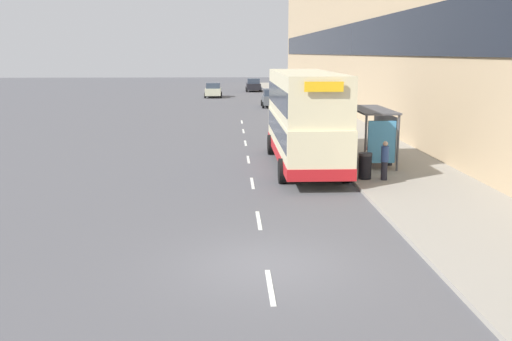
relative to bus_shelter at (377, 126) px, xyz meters
name	(u,v)px	position (x,y,z in m)	size (l,w,h in m)	color
ground_plane	(266,265)	(-5.77, -12.20, -1.88)	(220.00, 220.00, 0.00)	#515156
pavement	(311,109)	(0.73, 26.30, -1.81)	(5.00, 93.00, 0.14)	gray
terrace_facade	(357,33)	(4.72, 26.30, 5.02)	(3.10, 93.00, 13.80)	tan
lane_mark_0	(270,287)	(-5.77, -13.56, -1.87)	(0.12, 2.00, 0.01)	silver
lane_mark_1	(259,220)	(-5.77, -8.38, -1.87)	(0.12, 2.00, 0.01)	silver
lane_mark_2	(252,183)	(-5.77, -3.21, -1.87)	(0.12, 2.00, 0.01)	silver
lane_mark_3	(248,159)	(-5.77, 1.97, -1.87)	(0.12, 2.00, 0.01)	silver
lane_mark_4	(245,143)	(-5.77, 7.14, -1.87)	(0.12, 2.00, 0.01)	silver
lane_mark_5	(243,131)	(-5.77, 12.32, -1.87)	(0.12, 2.00, 0.01)	silver
lane_mark_6	(242,122)	(-5.77, 17.49, -1.87)	(0.12, 2.00, 0.01)	silver
bus_shelter	(377,126)	(0.00, 0.00, 0.00)	(1.60, 4.20, 2.48)	#4C4C51
double_decker_bus_near	(305,117)	(-3.30, -0.03, 0.41)	(2.85, 10.38, 4.30)	beige
car_0	(253,85)	(-3.49, 52.18, -1.01)	(2.05, 3.90, 1.76)	black
car_1	(272,98)	(-2.59, 29.46, -1.01)	(2.07, 3.81, 1.74)	#4C5156
car_2	(213,90)	(-8.63, 42.09, -1.04)	(2.01, 3.95, 1.68)	#B7B799
pedestrian_at_shelter	(341,129)	(-0.61, 5.08, -0.82)	(0.35, 0.35, 1.78)	#23232D
pedestrian_1	(385,160)	(-0.51, -3.45, -0.94)	(0.31, 0.31, 1.57)	#23232D
pedestrian_2	(348,145)	(-1.41, -0.51, -0.79)	(0.37, 0.37, 1.85)	#23232D
pedestrian_3	(390,148)	(0.55, -0.44, -0.93)	(0.31, 0.31, 1.58)	#23232D
litter_bin	(365,166)	(-1.22, -3.17, -1.21)	(0.55, 0.55, 1.05)	black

